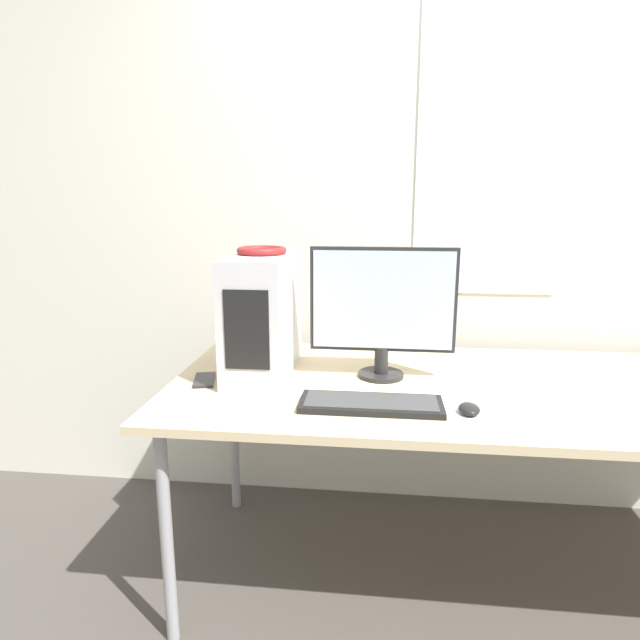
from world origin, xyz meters
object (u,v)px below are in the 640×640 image
(keyboard, at_px, (371,404))
(cell_phone, at_px, (204,380))
(pc_tower, at_px, (263,314))
(mouse, at_px, (469,409))
(headphones, at_px, (262,251))
(monitor_main, at_px, (383,307))

(keyboard, height_order, cell_phone, keyboard)
(pc_tower, bearing_deg, mouse, -25.76)
(pc_tower, distance_m, headphones, 0.23)
(pc_tower, distance_m, monitor_main, 0.43)
(pc_tower, relative_size, mouse, 5.66)
(keyboard, bearing_deg, headphones, 141.85)
(headphones, distance_m, monitor_main, 0.47)
(pc_tower, height_order, monitor_main, monitor_main)
(headphones, height_order, mouse, headphones)
(headphones, relative_size, mouse, 2.01)
(headphones, xyz_separation_m, keyboard, (0.40, -0.32, -0.44))
(headphones, xyz_separation_m, cell_phone, (-0.19, -0.14, -0.44))
(keyboard, height_order, mouse, mouse)
(monitor_main, distance_m, mouse, 0.48)
(headphones, xyz_separation_m, mouse, (0.69, -0.34, -0.43))
(keyboard, xyz_separation_m, mouse, (0.29, -0.02, 0.00))
(mouse, bearing_deg, pc_tower, 154.24)
(keyboard, bearing_deg, cell_phone, 163.24)
(mouse, distance_m, cell_phone, 0.90)
(keyboard, distance_m, mouse, 0.29)
(pc_tower, distance_m, mouse, 0.80)
(pc_tower, xyz_separation_m, monitor_main, (0.43, -0.02, 0.04))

